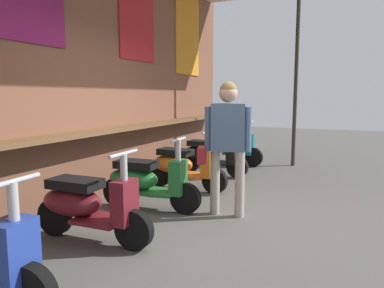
{
  "coord_description": "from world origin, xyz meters",
  "views": [
    {
      "loc": [
        -3.97,
        -1.4,
        1.51
      ],
      "look_at": [
        1.23,
        0.93,
        0.74
      ],
      "focal_mm": 33.75,
      "sensor_mm": 36.0,
      "label": 1
    }
  ],
  "objects": [
    {
      "name": "shopper_with_handbag",
      "position": [
        0.24,
        0.01,
        1.02
      ],
      "size": [
        0.41,
        0.66,
        1.67
      ],
      "rotation": [
        0.0,
        0.0,
        3.44
      ],
      "color": "#ADA393",
      "rests_on": "ground_plane"
    },
    {
      "name": "scooter_teal",
      "position": [
        3.52,
        1.08,
        0.39
      ],
      "size": [
        0.49,
        1.4,
        0.97
      ],
      "rotation": [
        0.0,
        0.0,
        -1.64
      ],
      "color": "#197075",
      "rests_on": "ground_plane"
    },
    {
      "name": "scooter_green",
      "position": [
        0.04,
        1.08,
        0.39
      ],
      "size": [
        0.49,
        1.4,
        0.97
      ],
      "rotation": [
        0.0,
        0.0,
        -1.5
      ],
      "color": "#237533",
      "rests_on": "ground_plane"
    },
    {
      "name": "scooter_black",
      "position": [
        2.35,
        1.08,
        0.39
      ],
      "size": [
        0.46,
        1.4,
        0.97
      ],
      "rotation": [
        0.0,
        0.0,
        -1.61
      ],
      "color": "black",
      "rests_on": "ground_plane"
    },
    {
      "name": "scooter_maroon",
      "position": [
        -1.12,
        1.08,
        0.39
      ],
      "size": [
        0.46,
        1.4,
        0.97
      ],
      "rotation": [
        0.0,
        0.0,
        -1.55
      ],
      "color": "maroon",
      "rests_on": "ground_plane"
    },
    {
      "name": "market_stall_facade",
      "position": [
        -0.0,
        1.87,
        2.16
      ],
      "size": [
        9.41,
        2.5,
        3.91
      ],
      "color": "brown",
      "rests_on": "ground_plane"
    },
    {
      "name": "scooter_orange",
      "position": [
        1.18,
        1.08,
        0.39
      ],
      "size": [
        0.49,
        1.4,
        0.97
      ],
      "rotation": [
        0.0,
        0.0,
        -1.64
      ],
      "color": "orange",
      "rests_on": "ground_plane"
    },
    {
      "name": "ground_plane",
      "position": [
        0.0,
        0.0,
        0.0
      ],
      "size": [
        26.34,
        26.34,
        0.0
      ],
      "primitive_type": "plane",
      "color": "#56544F"
    }
  ]
}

